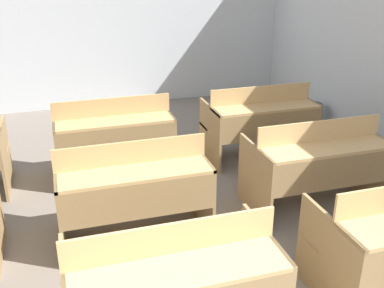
# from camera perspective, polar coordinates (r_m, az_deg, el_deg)

# --- Properties ---
(wall_back) EXTENTS (7.09, 0.06, 2.92)m
(wall_back) POSITION_cam_1_polar(r_m,az_deg,el_deg) (7.59, -14.67, 15.21)
(wall_back) COLOR silver
(wall_back) RESTS_ON ground_plane
(bench_front_center) EXTENTS (1.30, 0.75, 0.92)m
(bench_front_center) POSITION_cam_1_polar(r_m,az_deg,el_deg) (2.90, -2.35, -17.46)
(bench_front_center) COLOR #95764C
(bench_front_center) RESTS_ON ground_plane
(bench_second_center) EXTENTS (1.30, 0.75, 0.92)m
(bench_second_center) POSITION_cam_1_polar(r_m,az_deg,el_deg) (3.97, -7.43, -5.60)
(bench_second_center) COLOR olive
(bench_second_center) RESTS_ON ground_plane
(bench_second_right) EXTENTS (1.30, 0.75, 0.92)m
(bench_second_right) POSITION_cam_1_polar(r_m,az_deg,el_deg) (4.57, 15.55, -2.37)
(bench_second_right) COLOR #997A50
(bench_second_right) RESTS_ON ground_plane
(bench_third_center) EXTENTS (1.30, 0.75, 0.92)m
(bench_third_center) POSITION_cam_1_polar(r_m,az_deg,el_deg) (5.16, -9.87, 1.06)
(bench_third_center) COLOR olive
(bench_third_center) RESTS_ON ground_plane
(bench_third_right) EXTENTS (1.30, 0.75, 0.92)m
(bench_third_right) POSITION_cam_1_polar(r_m,az_deg,el_deg) (5.61, 8.62, 2.91)
(bench_third_right) COLOR #93754B
(bench_third_right) RESTS_ON ground_plane
(wastepaper_bin) EXTENTS (0.30, 0.30, 0.33)m
(wastepaper_bin) POSITION_cam_1_polar(r_m,az_deg,el_deg) (7.00, 14.99, 3.68)
(wastepaper_bin) COLOR #474C51
(wastepaper_bin) RESTS_ON ground_plane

